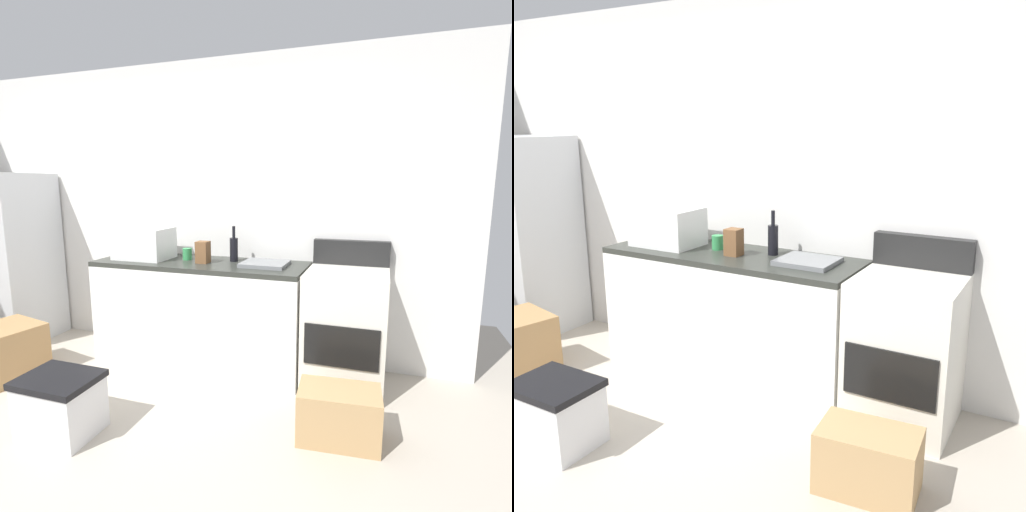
# 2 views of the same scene
# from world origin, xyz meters

# --- Properties ---
(ground_plane) EXTENTS (6.00, 6.00, 0.00)m
(ground_plane) POSITION_xyz_m (0.00, 0.00, 0.00)
(ground_plane) COLOR #B2A899
(wall_back) EXTENTS (5.00, 0.10, 2.60)m
(wall_back) POSITION_xyz_m (0.00, 1.55, 1.30)
(wall_back) COLOR silver
(wall_back) RESTS_ON ground_plane
(kitchen_counter) EXTENTS (1.80, 0.60, 0.90)m
(kitchen_counter) POSITION_xyz_m (0.30, 1.20, 0.45)
(kitchen_counter) COLOR white
(kitchen_counter) RESTS_ON ground_plane
(refrigerator) EXTENTS (0.68, 0.66, 1.65)m
(refrigerator) POSITION_xyz_m (-1.75, 1.15, 0.82)
(refrigerator) COLOR silver
(refrigerator) RESTS_ON ground_plane
(stove_oven) EXTENTS (0.60, 0.61, 1.10)m
(stove_oven) POSITION_xyz_m (1.52, 1.21, 0.47)
(stove_oven) COLOR silver
(stove_oven) RESTS_ON ground_plane
(microwave) EXTENTS (0.46, 0.34, 0.27)m
(microwave) POSITION_xyz_m (-0.24, 1.19, 1.04)
(microwave) COLOR white
(microwave) RESTS_ON kitchen_counter
(sink_basin) EXTENTS (0.36, 0.32, 0.03)m
(sink_basin) POSITION_xyz_m (0.87, 1.21, 0.92)
(sink_basin) COLOR slate
(sink_basin) RESTS_ON kitchen_counter
(wine_bottle) EXTENTS (0.07, 0.07, 0.30)m
(wine_bottle) POSITION_xyz_m (0.56, 1.31, 1.01)
(wine_bottle) COLOR black
(wine_bottle) RESTS_ON kitchen_counter
(coffee_mug) EXTENTS (0.08, 0.08, 0.10)m
(coffee_mug) POSITION_xyz_m (0.15, 1.25, 0.95)
(coffee_mug) COLOR #338C4C
(coffee_mug) RESTS_ON kitchen_counter
(knife_block) EXTENTS (0.10, 0.10, 0.18)m
(knife_block) POSITION_xyz_m (0.34, 1.16, 0.99)
(knife_block) COLOR brown
(knife_block) RESTS_ON kitchen_counter
(cardboard_box_large) EXTENTS (0.55, 0.53, 0.42)m
(cardboard_box_large) POSITION_xyz_m (-1.10, 0.49, 0.21)
(cardboard_box_large) COLOR #A37A4C
(cardboard_box_large) RESTS_ON ground_plane
(cardboard_box_medium) EXTENTS (0.51, 0.34, 0.33)m
(cardboard_box_medium) POSITION_xyz_m (1.56, 0.48, 0.16)
(cardboard_box_medium) COLOR tan
(cardboard_box_medium) RESTS_ON ground_plane
(storage_bin) EXTENTS (0.46, 0.36, 0.38)m
(storage_bin) POSITION_xyz_m (-0.09, -0.00, 0.19)
(storage_bin) COLOR silver
(storage_bin) RESTS_ON ground_plane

